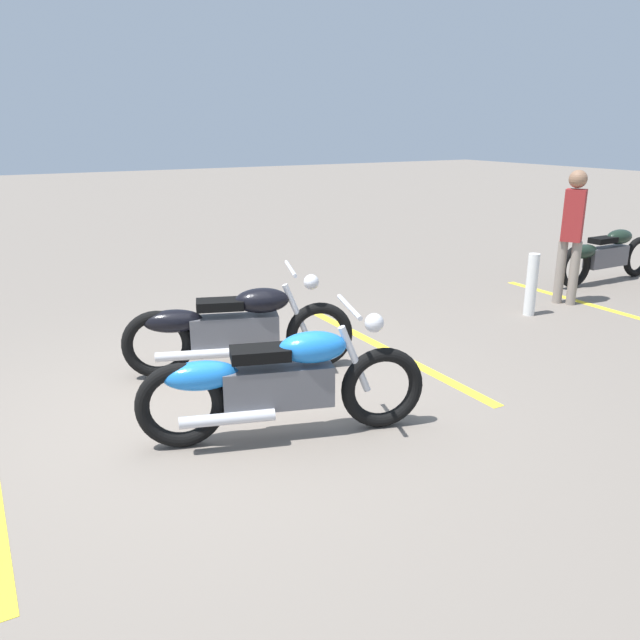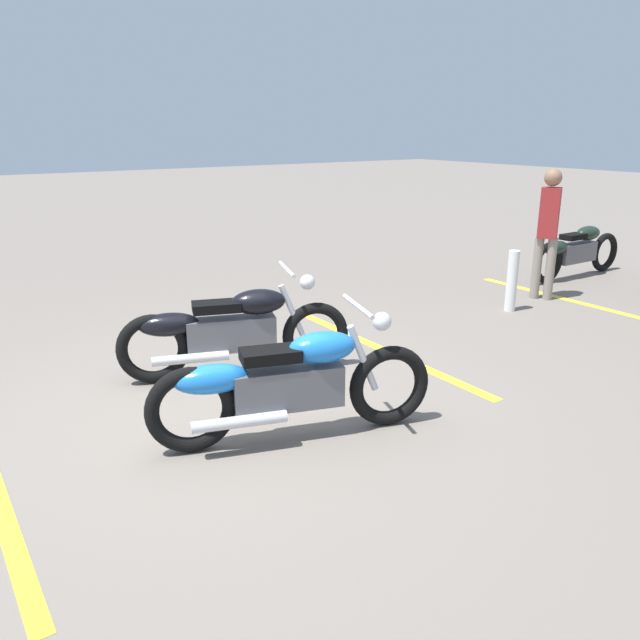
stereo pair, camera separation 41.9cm
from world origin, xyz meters
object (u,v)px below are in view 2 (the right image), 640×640
(motorcycle_row_center, at_px, (576,250))
(bollard_post, at_px, (512,281))
(motorcycle_dark_foreground, at_px, (230,330))
(motorcycle_bright_foreground, at_px, (287,383))
(bystander_near_row, at_px, (548,228))

(motorcycle_row_center, relative_size, bollard_post, 2.66)
(motorcycle_dark_foreground, bearing_deg, motorcycle_bright_foreground, -79.69)
(bystander_near_row, distance_m, bollard_post, 1.03)
(motorcycle_dark_foreground, xyz_separation_m, bystander_near_row, (4.85, 0.12, 0.53))
(motorcycle_dark_foreground, height_order, bystander_near_row, bystander_near_row)
(bystander_near_row, bearing_deg, bollard_post, -21.04)
(motorcycle_row_center, distance_m, bystander_near_row, 1.70)
(motorcycle_dark_foreground, height_order, motorcycle_row_center, motorcycle_dark_foreground)
(motorcycle_dark_foreground, xyz_separation_m, motorcycle_row_center, (6.36, 0.65, -0.03))
(bystander_near_row, bearing_deg, motorcycle_row_center, 168.27)
(motorcycle_row_center, height_order, bystander_near_row, bystander_near_row)
(bollard_post, bearing_deg, motorcycle_bright_foreground, -162.05)
(motorcycle_bright_foreground, xyz_separation_m, motorcycle_row_center, (6.58, 2.06, -0.03))
(motorcycle_dark_foreground, distance_m, bollard_post, 4.01)
(bystander_near_row, relative_size, bollard_post, 2.24)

